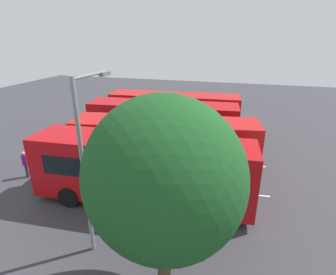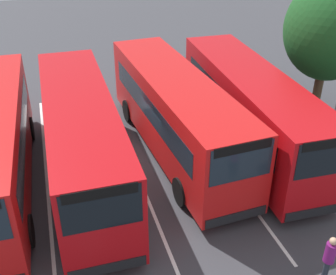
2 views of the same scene
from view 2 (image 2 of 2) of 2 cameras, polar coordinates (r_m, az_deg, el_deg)
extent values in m
plane|color=#38383D|center=(17.80, -4.87, -3.34)|extent=(67.19, 67.19, 0.00)
cube|color=#19232D|center=(16.22, -19.27, 0.74)|extent=(9.11, 0.73, 0.98)
cylinder|color=black|center=(14.33, -18.51, -12.06)|extent=(1.10, 0.36, 1.08)
cylinder|color=black|center=(20.09, -18.30, 1.11)|extent=(1.10, 0.36, 1.08)
cube|color=#B70C11|center=(16.09, -11.70, 0.16)|extent=(11.04, 3.40, 3.08)
cube|color=black|center=(11.16, -9.04, -9.54)|extent=(0.31, 2.15, 1.29)
cube|color=black|center=(16.01, -7.62, 1.91)|extent=(9.10, 0.90, 0.98)
cube|color=black|center=(15.90, -16.09, 0.69)|extent=(9.10, 0.90, 0.98)
cube|color=black|center=(10.82, -9.24, -7.44)|extent=(0.27, 1.96, 0.32)
cube|color=black|center=(12.61, -8.21, -17.14)|extent=(0.30, 2.25, 0.36)
cylinder|color=black|center=(14.16, -4.79, -10.83)|extent=(1.10, 0.38, 1.08)
cylinder|color=black|center=(14.03, -14.30, -12.32)|extent=(1.10, 0.38, 1.08)
cylinder|color=black|center=(19.87, -9.10, 2.03)|extent=(1.10, 0.38, 1.08)
cylinder|color=black|center=(19.79, -15.74, 1.08)|extent=(1.10, 0.38, 1.08)
cube|color=red|center=(17.57, 1.07, 3.54)|extent=(11.12, 4.16, 3.08)
cube|color=#19232D|center=(12.97, 9.91, -3.31)|extent=(0.46, 2.14, 1.29)
cube|color=#19232D|center=(17.84, 4.66, 5.20)|extent=(9.02, 1.54, 0.98)
cube|color=#19232D|center=(17.04, -2.65, 4.01)|extent=(9.02, 1.54, 0.98)
cube|color=black|center=(12.68, 10.17, -1.35)|extent=(0.41, 1.94, 0.32)
cube|color=black|center=(14.24, 9.21, -10.59)|extent=(0.46, 2.23, 0.36)
cylinder|color=black|center=(16.06, 9.51, -5.50)|extent=(1.11, 0.45, 1.08)
cylinder|color=black|center=(15.20, 1.78, -7.38)|extent=(1.11, 0.45, 1.08)
cylinder|color=black|center=(21.46, 0.51, 4.66)|extent=(1.11, 0.45, 1.08)
cylinder|color=black|center=(20.82, -5.48, 3.67)|extent=(1.11, 0.45, 1.08)
cube|color=#B70C11|center=(18.27, 11.17, 4.05)|extent=(11.00, 3.13, 3.08)
cube|color=black|center=(13.89, 20.82, -2.58)|extent=(0.26, 2.15, 1.29)
cube|color=black|center=(18.65, 14.61, 5.43)|extent=(9.12, 0.66, 0.98)
cube|color=black|center=(17.65, 7.78, 4.72)|extent=(9.12, 0.66, 0.98)
cube|color=black|center=(13.61, 21.26, -0.74)|extent=(0.22, 1.96, 0.32)
cube|color=black|center=(15.08, 19.39, -9.52)|extent=(0.24, 2.25, 0.36)
cylinder|color=black|center=(16.94, 19.21, -4.88)|extent=(1.09, 0.35, 1.08)
cylinder|color=black|center=(15.87, 12.12, -6.32)|extent=(1.09, 0.35, 1.08)
cylinder|color=black|center=(22.14, 9.79, 5.05)|extent=(1.09, 0.35, 1.08)
cylinder|color=black|center=(21.33, 4.06, 4.42)|extent=(1.09, 0.35, 1.08)
cylinder|color=#232833|center=(13.41, 20.53, -16.85)|extent=(0.13, 0.13, 0.81)
cylinder|color=#232833|center=(13.52, 20.82, -16.44)|extent=(0.13, 0.13, 0.81)
cylinder|color=#721966|center=(12.97, 21.27, -14.42)|extent=(0.45, 0.45, 0.64)
sphere|color=tan|center=(12.68, 21.64, -13.02)|extent=(0.22, 0.22, 0.22)
cylinder|color=#4C3823|center=(22.62, 19.76, 6.30)|extent=(0.44, 0.44, 2.58)
ellipsoid|color=#194C1E|center=(21.66, 21.16, 13.60)|extent=(4.62, 4.15, 4.85)
cube|color=silver|center=(17.86, -16.29, -4.46)|extent=(13.45, 1.36, 0.01)
cube|color=silver|center=(17.79, -4.87, -3.33)|extent=(13.45, 1.36, 0.01)
cube|color=silver|center=(18.43, 6.17, -2.11)|extent=(13.45, 1.36, 0.01)
camera|label=1|loc=(26.25, 33.11, 22.10)|focal=28.29mm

